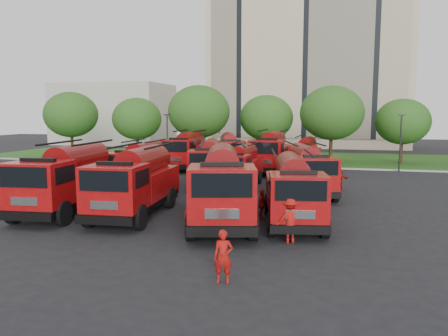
% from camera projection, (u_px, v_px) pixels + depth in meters
% --- Properties ---
extents(ground, '(140.00, 140.00, 0.00)m').
position_uv_depth(ground, '(221.00, 204.00, 25.28)').
color(ground, black).
rests_on(ground, ground).
extents(lawn, '(70.00, 16.00, 0.12)m').
position_uv_depth(lawn, '(277.00, 158.00, 50.30)').
color(lawn, '#1B4F15').
rests_on(lawn, ground).
extents(curb, '(70.00, 0.30, 0.14)m').
position_uv_depth(curb, '(267.00, 166.00, 42.50)').
color(curb, gray).
rests_on(curb, ground).
extents(apartment_building, '(30.00, 14.18, 25.00)m').
position_uv_depth(apartment_building, '(308.00, 67.00, 69.37)').
color(apartment_building, tan).
rests_on(apartment_building, ground).
extents(side_building, '(18.00, 12.00, 10.00)m').
position_uv_depth(side_building, '(115.00, 114.00, 74.20)').
color(side_building, '#A5A293').
rests_on(side_building, ground).
extents(tree_0, '(6.30, 6.30, 7.70)m').
position_uv_depth(tree_0, '(71.00, 115.00, 51.59)').
color(tree_0, '#382314').
rests_on(tree_0, ground).
extents(tree_1, '(5.71, 5.71, 6.98)m').
position_uv_depth(tree_1, '(137.00, 119.00, 50.69)').
color(tree_1, '#382314').
rests_on(tree_1, ground).
extents(tree_2, '(6.72, 6.72, 8.22)m').
position_uv_depth(tree_2, '(199.00, 112.00, 47.22)').
color(tree_2, '#382314').
rests_on(tree_2, ground).
extents(tree_3, '(5.88, 5.88, 7.19)m').
position_uv_depth(tree_3, '(266.00, 118.00, 48.03)').
color(tree_3, '#382314').
rests_on(tree_3, ground).
extents(tree_4, '(6.55, 6.55, 8.01)m').
position_uv_depth(tree_4, '(332.00, 113.00, 44.84)').
color(tree_4, '#382314').
rests_on(tree_4, ground).
extents(tree_5, '(5.46, 5.46, 6.68)m').
position_uv_depth(tree_5, '(403.00, 122.00, 44.24)').
color(tree_5, '#382314').
rests_on(tree_5, ground).
extents(lamp_post_0, '(0.60, 0.25, 5.11)m').
position_uv_depth(lamp_post_0, '(167.00, 136.00, 43.87)').
color(lamp_post_0, black).
rests_on(lamp_post_0, ground).
extents(lamp_post_1, '(0.60, 0.25, 5.11)m').
position_uv_depth(lamp_post_1, '(400.00, 140.00, 38.59)').
color(lamp_post_1, black).
rests_on(lamp_post_1, ground).
extents(fire_truck_0, '(3.36, 7.97, 3.54)m').
position_uv_depth(fire_truck_0, '(68.00, 179.00, 23.12)').
color(fire_truck_0, black).
rests_on(fire_truck_0, ground).
extents(fire_truck_1, '(3.21, 7.74, 3.44)m').
position_uv_depth(fire_truck_1, '(136.00, 182.00, 22.36)').
color(fire_truck_1, black).
rests_on(fire_truck_1, ground).
extents(fire_truck_2, '(4.61, 8.43, 3.64)m').
position_uv_depth(fire_truck_2, '(222.00, 185.00, 20.70)').
color(fire_truck_2, black).
rests_on(fire_truck_2, ground).
extents(fire_truck_3, '(3.59, 7.31, 3.19)m').
position_uv_depth(fire_truck_3, '(293.00, 190.00, 20.81)').
color(fire_truck_3, black).
rests_on(fire_truck_3, ground).
extents(fire_truck_4, '(2.80, 7.02, 3.15)m').
position_uv_depth(fire_truck_4, '(140.00, 165.00, 31.07)').
color(fire_truck_4, black).
rests_on(fire_truck_4, ground).
extents(fire_truck_5, '(3.88, 7.53, 3.27)m').
position_uv_depth(fire_truck_5, '(209.00, 163.00, 31.77)').
color(fire_truck_5, black).
rests_on(fire_truck_5, ground).
extents(fire_truck_6, '(2.54, 6.53, 2.94)m').
position_uv_depth(fire_truck_6, '(240.00, 166.00, 31.10)').
color(fire_truck_6, black).
rests_on(fire_truck_6, ground).
extents(fire_truck_7, '(4.13, 7.30, 3.15)m').
position_uv_depth(fire_truck_7, '(307.00, 170.00, 28.05)').
color(fire_truck_7, black).
rests_on(fire_truck_7, ground).
extents(fire_truck_8, '(3.02, 7.67, 3.45)m').
position_uv_depth(fire_truck_8, '(187.00, 150.00, 41.05)').
color(fire_truck_8, black).
rests_on(fire_truck_8, ground).
extents(fire_truck_9, '(4.46, 7.81, 3.37)m').
position_uv_depth(fire_truck_9, '(229.00, 152.00, 39.82)').
color(fire_truck_9, black).
rests_on(fire_truck_9, ground).
extents(fire_truck_10, '(3.05, 7.94, 3.58)m').
position_uv_depth(fire_truck_10, '(271.00, 152.00, 38.61)').
color(fire_truck_10, black).
rests_on(fire_truck_10, ground).
extents(fire_truck_11, '(2.70, 6.71, 3.00)m').
position_uv_depth(fire_truck_11, '(306.00, 154.00, 39.47)').
color(fire_truck_11, black).
rests_on(fire_truck_11, ground).
extents(firefighter_0, '(0.68, 0.55, 1.67)m').
position_uv_depth(firefighter_0, '(223.00, 282.00, 13.62)').
color(firefighter_0, '#9A100B').
rests_on(firefighter_0, ground).
extents(firefighter_1, '(0.90, 0.70, 1.63)m').
position_uv_depth(firefighter_1, '(192.00, 233.00, 19.11)').
color(firefighter_1, '#9A100B').
rests_on(firefighter_1, ground).
extents(firefighter_2, '(0.66, 0.96, 1.50)m').
position_uv_depth(firefighter_2, '(262.00, 220.00, 21.61)').
color(firefighter_2, '#9A100B').
rests_on(firefighter_2, ground).
extents(firefighter_3, '(1.37, 1.03, 1.89)m').
position_uv_depth(firefighter_3, '(289.00, 243.00, 17.78)').
color(firefighter_3, '#9A100B').
rests_on(firefighter_3, ground).
extents(firefighter_4, '(1.03, 1.09, 1.87)m').
position_uv_depth(firefighter_4, '(173.00, 197.00, 27.54)').
color(firefighter_4, black).
rests_on(firefighter_4, ground).
extents(firefighter_5, '(1.49, 0.90, 1.50)m').
position_uv_depth(firefighter_5, '(339.00, 190.00, 29.95)').
color(firefighter_5, '#9A100B').
rests_on(firefighter_5, ground).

